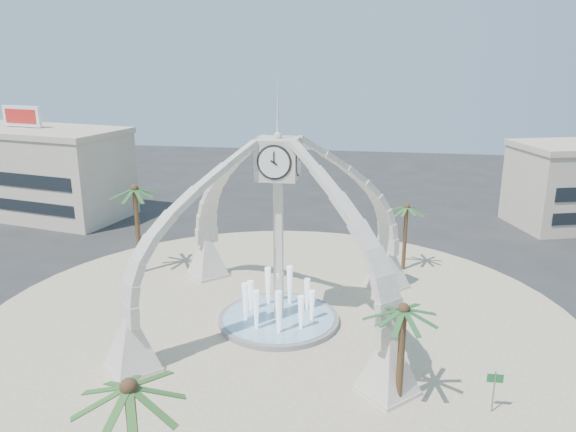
% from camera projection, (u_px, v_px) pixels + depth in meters
% --- Properties ---
extents(ground, '(140.00, 140.00, 0.00)m').
position_uv_depth(ground, '(279.00, 323.00, 37.35)').
color(ground, '#282828').
rests_on(ground, ground).
extents(plaza, '(40.00, 40.00, 0.06)m').
position_uv_depth(plaza, '(279.00, 322.00, 37.34)').
color(plaza, beige).
rests_on(plaza, ground).
extents(clock_tower, '(17.94, 17.94, 16.30)m').
position_uv_depth(clock_tower, '(278.00, 230.00, 35.55)').
color(clock_tower, silver).
rests_on(clock_tower, ground).
extents(fountain, '(8.00, 8.00, 3.62)m').
position_uv_depth(fountain, '(279.00, 319.00, 37.27)').
color(fountain, gray).
rests_on(fountain, ground).
extents(building_nw, '(23.75, 13.73, 11.90)m').
position_uv_depth(building_nw, '(29.00, 171.00, 61.86)').
color(building_nw, '#BBA992').
rests_on(building_nw, ground).
extents(palm_east, '(4.92, 4.92, 6.03)m').
position_uv_depth(palm_east, '(404.00, 310.00, 27.18)').
color(palm_east, brown).
rests_on(palm_east, ground).
extents(palm_west, '(4.45, 4.45, 7.83)m').
position_uv_depth(palm_west, '(135.00, 190.00, 43.95)').
color(palm_west, brown).
rests_on(palm_west, ground).
extents(palm_north, '(4.41, 4.41, 6.03)m').
position_uv_depth(palm_north, '(407.00, 208.00, 45.04)').
color(palm_north, brown).
rests_on(palm_north, ground).
extents(palm_south, '(5.16, 5.16, 6.81)m').
position_uv_depth(palm_south, '(129.00, 389.00, 19.53)').
color(palm_south, brown).
rests_on(palm_south, ground).
extents(street_sign, '(0.85, 0.07, 2.31)m').
position_uv_depth(street_sign, '(495.00, 383.00, 27.52)').
color(street_sign, slate).
rests_on(street_sign, ground).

